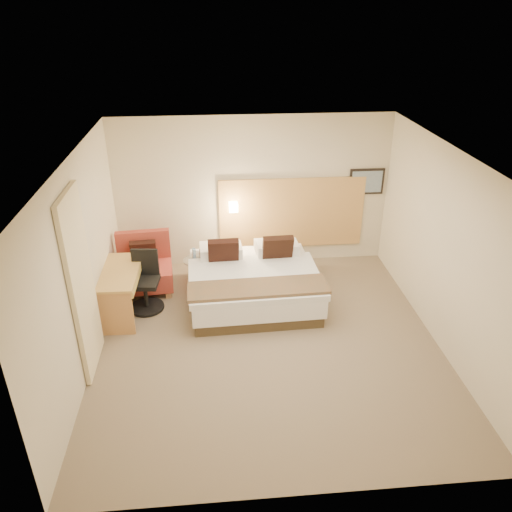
{
  "coord_description": "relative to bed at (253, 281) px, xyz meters",
  "views": [
    {
      "loc": [
        -0.69,
        -5.74,
        4.37
      ],
      "look_at": [
        -0.11,
        0.62,
        1.07
      ],
      "focal_mm": 35.0,
      "sensor_mm": 36.0,
      "label": 1
    }
  ],
  "objects": [
    {
      "name": "art_frame",
      "position": [
        2.13,
        1.29,
        1.18
      ],
      "size": [
        0.62,
        0.03,
        0.47
      ],
      "primitive_type": "cube",
      "color": "black",
      "rests_on": "wall_back"
    },
    {
      "name": "side_table",
      "position": [
        -0.89,
        0.45,
        -0.03
      ],
      "size": [
        0.59,
        0.59,
        0.52
      ],
      "color": "silver",
      "rests_on": "floor"
    },
    {
      "name": "art_canvas",
      "position": [
        2.13,
        1.27,
        1.18
      ],
      "size": [
        0.54,
        0.01,
        0.39
      ],
      "primitive_type": "cube",
      "color": "gray",
      "rests_on": "wall_back"
    },
    {
      "name": "wall_left",
      "position": [
        -2.3,
        -1.19,
        1.03
      ],
      "size": [
        0.02,
        5.0,
        2.7
      ],
      "primitive_type": "cube",
      "color": "beige",
      "rests_on": "floor"
    },
    {
      "name": "desk",
      "position": [
        -2.0,
        -0.25,
        0.27
      ],
      "size": [
        0.58,
        1.22,
        0.75
      ],
      "color": "tan",
      "rests_on": "floor"
    },
    {
      "name": "wall_right",
      "position": [
        2.52,
        -1.19,
        1.03
      ],
      "size": [
        0.02,
        5.0,
        2.7
      ],
      "primitive_type": "cube",
      "color": "beige",
      "rests_on": "floor"
    },
    {
      "name": "lounge_chair",
      "position": [
        -1.77,
        0.51,
        0.05
      ],
      "size": [
        0.95,
        0.85,
        0.94
      ],
      "color": "tan",
      "rests_on": "floor"
    },
    {
      "name": "menu_folder",
      "position": [
        -0.78,
        0.44,
        0.3
      ],
      "size": [
        0.13,
        0.08,
        0.2
      ],
      "primitive_type": "cube",
      "rotation": [
        0.0,
        0.0,
        0.33
      ],
      "color": "#371916",
      "rests_on": "side_table"
    },
    {
      "name": "curtain",
      "position": [
        -2.25,
        -1.44,
        0.9
      ],
      "size": [
        0.06,
        0.9,
        2.42
      ],
      "primitive_type": "cube",
      "color": "beige",
      "rests_on": "wall_left"
    },
    {
      "name": "lamp_arm",
      "position": [
        -0.24,
        1.23,
        0.83
      ],
      "size": [
        0.02,
        0.12,
        0.02
      ],
      "primitive_type": "cylinder",
      "rotation": [
        1.57,
        0.0,
        0.0
      ],
      "color": "silver",
      "rests_on": "wall_back"
    },
    {
      "name": "bed",
      "position": [
        0.0,
        0.0,
        0.0
      ],
      "size": [
        2.1,
        2.04,
        0.99
      ],
      "color": "#473823",
      "rests_on": "floor"
    },
    {
      "name": "wall_front",
      "position": [
        0.11,
        -3.7,
        1.03
      ],
      "size": [
        4.8,
        0.02,
        2.7
      ],
      "primitive_type": "cube",
      "color": "beige",
      "rests_on": "floor"
    },
    {
      "name": "bottle_b",
      "position": [
        -0.94,
        0.5,
        0.29
      ],
      "size": [
        0.07,
        0.07,
        0.19
      ],
      "primitive_type": "cylinder",
      "rotation": [
        0.0,
        0.0,
        0.33
      ],
      "color": "#7F9EC5",
      "rests_on": "side_table"
    },
    {
      "name": "headboard_panel",
      "position": [
        0.81,
        1.28,
        0.63
      ],
      "size": [
        2.6,
        0.04,
        1.3
      ],
      "primitive_type": "cube",
      "color": "tan",
      "rests_on": "wall_back"
    },
    {
      "name": "desk_chair",
      "position": [
        -1.69,
        -0.11,
        0.07
      ],
      "size": [
        0.59,
        0.59,
        0.95
      ],
      "color": "black",
      "rests_on": "floor"
    },
    {
      "name": "floor",
      "position": [
        0.11,
        -1.19,
        -0.33
      ],
      "size": [
        4.8,
        5.0,
        0.02
      ],
      "primitive_type": "cube",
      "color": "#7E6C55",
      "rests_on": "ground"
    },
    {
      "name": "wall_back",
      "position": [
        0.11,
        1.32,
        1.03
      ],
      "size": [
        4.8,
        0.02,
        2.7
      ],
      "primitive_type": "cube",
      "color": "beige",
      "rests_on": "floor"
    },
    {
      "name": "lamp_shade",
      "position": [
        -0.24,
        1.17,
        0.83
      ],
      "size": [
        0.15,
        0.15,
        0.15
      ],
      "primitive_type": "cube",
      "color": "#FFEDC6",
      "rests_on": "wall_back"
    },
    {
      "name": "bottle_a",
      "position": [
        -0.93,
        0.48,
        0.29
      ],
      "size": [
        0.07,
        0.07,
        0.19
      ],
      "primitive_type": "cylinder",
      "rotation": [
        0.0,
        0.0,
        0.33
      ],
      "color": "#9CC7F2",
      "rests_on": "side_table"
    },
    {
      "name": "ceiling",
      "position": [
        0.11,
        -1.19,
        2.39
      ],
      "size": [
        4.8,
        5.0,
        0.02
      ],
      "primitive_type": "cube",
      "color": "white",
      "rests_on": "floor"
    }
  ]
}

